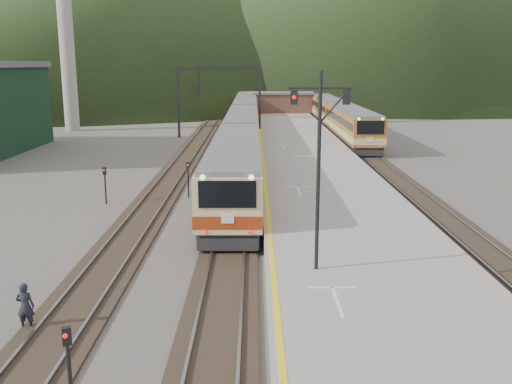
{
  "coord_description": "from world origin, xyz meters",
  "views": [
    {
      "loc": [
        1.16,
        -10.76,
        8.35
      ],
      "look_at": [
        1.26,
        17.4,
        2.0
      ],
      "focal_mm": 40.0,
      "sensor_mm": 36.0,
      "label": 1
    }
  ],
  "objects_px": {
    "main_train": "(245,111)",
    "second_train": "(338,116)",
    "signal_mast": "(319,152)",
    "worker": "(25,306)"
  },
  "relations": [
    {
      "from": "main_train",
      "to": "second_train",
      "type": "distance_m",
      "value": 13.01
    },
    {
      "from": "signal_mast",
      "to": "worker",
      "type": "height_order",
      "value": "signal_mast"
    },
    {
      "from": "signal_mast",
      "to": "worker",
      "type": "relative_size",
      "value": 4.5
    },
    {
      "from": "main_train",
      "to": "signal_mast",
      "type": "bearing_deg",
      "value": -86.54
    },
    {
      "from": "second_train",
      "to": "worker",
      "type": "bearing_deg",
      "value": -108.21
    },
    {
      "from": "second_train",
      "to": "signal_mast",
      "type": "distance_m",
      "value": 51.58
    },
    {
      "from": "second_train",
      "to": "worker",
      "type": "xyz_separation_m",
      "value": [
        -17.65,
        -53.67,
        -1.24
      ]
    },
    {
      "from": "second_train",
      "to": "signal_mast",
      "type": "height_order",
      "value": "signal_mast"
    },
    {
      "from": "signal_mast",
      "to": "worker",
      "type": "bearing_deg",
      "value": -163.53
    },
    {
      "from": "worker",
      "to": "second_train",
      "type": "bearing_deg",
      "value": -109.43
    }
  ]
}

